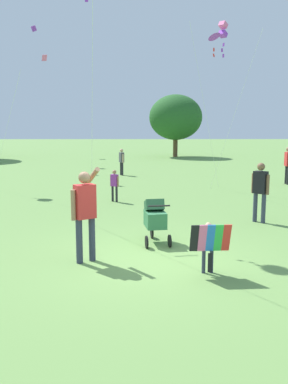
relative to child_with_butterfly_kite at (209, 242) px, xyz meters
name	(u,v)px	position (x,y,z in m)	size (l,w,h in m)	color
ground_plane	(146,260)	(-1.13, 0.83, -0.60)	(120.00, 120.00, 0.00)	#668E47
treeline_distant	(73,111)	(-6.30, 25.42, 2.98)	(44.51, 6.54, 6.21)	brown
child_with_butterfly_kite	(209,242)	(0.00, 0.00, 0.00)	(0.74, 0.36, 0.97)	#33384C
person_adult_flyer	(85,208)	(-2.33, 0.71, 0.49)	(0.56, 0.72, 1.89)	#33384C
stroller	(155,217)	(-0.91, 2.06, 0.01)	(0.62, 1.11, 1.03)	black
kite_green_novelty	(215,40)	(1.71, 10.15, 5.36)	(1.67, 2.55, 6.24)	purple
kite_blue_high	(223,31)	(2.10, 10.59, 5.78)	(1.83, 2.52, 6.77)	pink
person_red_shirt	(288,162)	(5.30, 11.36, 0.38)	(0.22, 0.54, 1.66)	#232328
person_sitting_far	(260,188)	(2.05, 4.06, 0.38)	(0.41, 0.41, 1.66)	#33384C
person_couple_left	(122,160)	(-2.21, 14.67, 0.21)	(0.29, 0.41, 1.38)	#232328
person_back_turned	(114,183)	(-2.14, 7.20, 0.06)	(0.31, 0.25, 1.11)	#232328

